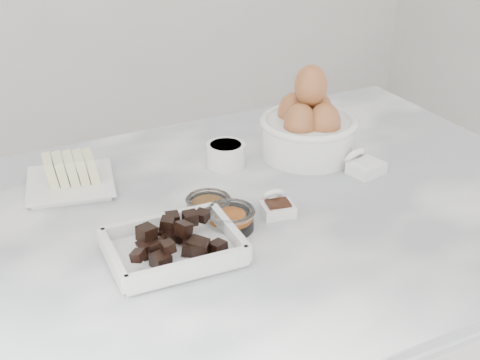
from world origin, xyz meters
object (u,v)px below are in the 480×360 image
(egg_bowl, at_px, (308,127))
(zest_bowl, at_px, (230,218))
(sugar_ramekin, at_px, (226,154))
(honey_bowl, at_px, (208,206))
(vanilla_spoon, at_px, (277,205))
(butter_plate, at_px, (68,176))
(chocolate_dish, at_px, (173,244))
(salt_spoon, at_px, (363,165))

(egg_bowl, relative_size, zest_bowl, 2.37)
(sugar_ramekin, xyz_separation_m, zest_bowl, (-0.10, -0.21, -0.01))
(honey_bowl, bearing_deg, vanilla_spoon, -23.07)
(zest_bowl, bearing_deg, sugar_ramekin, 65.55)
(butter_plate, height_order, sugar_ramekin, butter_plate)
(sugar_ramekin, distance_m, honey_bowl, 0.19)
(chocolate_dish, height_order, vanilla_spoon, chocolate_dish)
(butter_plate, relative_size, sugar_ramekin, 2.44)
(chocolate_dish, distance_m, honey_bowl, 0.13)
(egg_bowl, xyz_separation_m, vanilla_spoon, (-0.17, -0.17, -0.05))
(honey_bowl, relative_size, salt_spoon, 0.91)
(zest_bowl, height_order, vanilla_spoon, vanilla_spoon)
(chocolate_dish, relative_size, honey_bowl, 2.69)
(honey_bowl, distance_m, zest_bowl, 0.06)
(chocolate_dish, relative_size, salt_spoon, 2.45)
(salt_spoon, bearing_deg, vanilla_spoon, -165.68)
(butter_plate, bearing_deg, vanilla_spoon, -40.91)
(sugar_ramekin, relative_size, zest_bowl, 0.93)
(vanilla_spoon, bearing_deg, zest_bowl, -173.98)
(egg_bowl, height_order, vanilla_spoon, egg_bowl)
(zest_bowl, relative_size, salt_spoon, 0.97)
(egg_bowl, xyz_separation_m, zest_bowl, (-0.26, -0.18, -0.04))
(sugar_ramekin, height_order, honey_bowl, sugar_ramekin)
(butter_plate, distance_m, honey_bowl, 0.27)
(vanilla_spoon, distance_m, salt_spoon, 0.23)
(egg_bowl, bearing_deg, vanilla_spoon, -134.79)
(butter_plate, bearing_deg, zest_bowl, -52.85)
(salt_spoon, bearing_deg, butter_plate, 159.26)
(vanilla_spoon, height_order, salt_spoon, salt_spoon)
(zest_bowl, bearing_deg, honey_bowl, 104.20)
(chocolate_dish, xyz_separation_m, sugar_ramekin, (0.21, 0.24, 0.00))
(sugar_ramekin, bearing_deg, egg_bowl, -9.98)
(sugar_ramekin, bearing_deg, zest_bowl, -114.45)
(chocolate_dish, bearing_deg, egg_bowl, 29.75)
(egg_bowl, relative_size, vanilla_spoon, 2.65)
(egg_bowl, height_order, zest_bowl, egg_bowl)
(butter_plate, relative_size, egg_bowl, 0.95)
(chocolate_dish, distance_m, sugar_ramekin, 0.32)
(honey_bowl, height_order, zest_bowl, zest_bowl)
(butter_plate, relative_size, salt_spoon, 2.18)
(honey_bowl, bearing_deg, salt_spoon, 2.04)
(sugar_ramekin, height_order, zest_bowl, sugar_ramekin)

